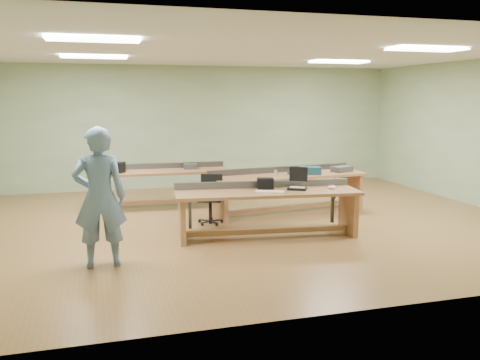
# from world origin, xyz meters

# --- Properties ---
(floor) EXTENTS (10.00, 10.00, 0.00)m
(floor) POSITION_xyz_m (0.00, 0.00, 0.00)
(floor) COLOR brown
(floor) RESTS_ON ground
(ceiling) EXTENTS (10.00, 10.00, 0.00)m
(ceiling) POSITION_xyz_m (0.00, 0.00, 3.00)
(ceiling) COLOR silver
(ceiling) RESTS_ON wall_back
(wall_back) EXTENTS (10.00, 0.04, 3.00)m
(wall_back) POSITION_xyz_m (0.00, 4.00, 1.50)
(wall_back) COLOR #9CB88B
(wall_back) RESTS_ON floor
(wall_front) EXTENTS (10.00, 0.04, 3.00)m
(wall_front) POSITION_xyz_m (0.00, -4.00, 1.50)
(wall_front) COLOR #9CB88B
(wall_front) RESTS_ON floor
(fluor_panels) EXTENTS (6.20, 3.50, 0.03)m
(fluor_panels) POSITION_xyz_m (0.00, 0.00, 2.97)
(fluor_panels) COLOR white
(fluor_panels) RESTS_ON ceiling
(workbench_front) EXTENTS (3.01, 1.09, 0.86)m
(workbench_front) POSITION_xyz_m (0.08, -0.96, 0.56)
(workbench_front) COLOR #A06A43
(workbench_front) RESTS_ON floor
(workbench_mid) EXTENTS (3.18, 1.22, 0.86)m
(workbench_mid) POSITION_xyz_m (1.04, 0.60, 0.56)
(workbench_mid) COLOR #A06A43
(workbench_mid) RESTS_ON floor
(workbench_back) EXTENTS (2.84, 0.82, 0.86)m
(workbench_back) POSITION_xyz_m (-1.32, 1.82, 0.56)
(workbench_back) COLOR #A06A43
(workbench_back) RESTS_ON floor
(person) EXTENTS (0.69, 0.47, 1.86)m
(person) POSITION_xyz_m (-2.51, -1.76, 0.93)
(person) COLOR slate
(person) RESTS_ON floor
(laptop_base) EXTENTS (0.38, 0.36, 0.03)m
(laptop_base) POSITION_xyz_m (0.58, -0.99, 0.77)
(laptop_base) COLOR black
(laptop_base) RESTS_ON workbench_front
(laptop_screen) EXTENTS (0.27, 0.16, 0.24)m
(laptop_screen) POSITION_xyz_m (0.64, -0.88, 0.99)
(laptop_screen) COLOR black
(laptop_screen) RESTS_ON laptop_base
(keyboard) EXTENTS (0.47, 0.32, 0.03)m
(keyboard) POSITION_xyz_m (0.06, -1.12, 0.76)
(keyboard) COLOR white
(keyboard) RESTS_ON workbench_front
(trackball_mouse) EXTENTS (0.16, 0.18, 0.06)m
(trackball_mouse) POSITION_xyz_m (1.15, -1.08, 0.78)
(trackball_mouse) COLOR white
(trackball_mouse) RESTS_ON workbench_front
(camera_bag) EXTENTS (0.30, 0.23, 0.18)m
(camera_bag) POSITION_xyz_m (0.10, -0.80, 0.84)
(camera_bag) COLOR black
(camera_bag) RESTS_ON workbench_front
(task_chair) EXTENTS (0.60, 0.60, 0.86)m
(task_chair) POSITION_xyz_m (-0.61, 0.15, 0.32)
(task_chair) COLOR black
(task_chair) RESTS_ON floor
(parts_bin_teal) EXTENTS (0.46, 0.39, 0.14)m
(parts_bin_teal) POSITION_xyz_m (1.47, 0.54, 0.82)
(parts_bin_teal) COLOR #143743
(parts_bin_teal) RESTS_ON workbench_mid
(parts_bin_grey) EXTENTS (0.46, 0.37, 0.11)m
(parts_bin_grey) POSITION_xyz_m (2.20, 0.64, 0.80)
(parts_bin_grey) COLOR #363638
(parts_bin_grey) RESTS_ON workbench_mid
(mug) EXTENTS (0.14, 0.14, 0.09)m
(mug) POSITION_xyz_m (1.06, 0.58, 0.79)
(mug) COLOR #363638
(mug) RESTS_ON workbench_mid
(drinks_can) EXTENTS (0.07, 0.07, 0.11)m
(drinks_can) POSITION_xyz_m (0.74, 0.48, 0.81)
(drinks_can) COLOR silver
(drinks_can) RESTS_ON workbench_mid
(storage_box_back) EXTENTS (0.43, 0.37, 0.21)m
(storage_box_back) POSITION_xyz_m (-2.20, 1.76, 0.85)
(storage_box_back) COLOR black
(storage_box_back) RESTS_ON workbench_back
(tray_back) EXTENTS (0.28, 0.21, 0.11)m
(tray_back) POSITION_xyz_m (-0.66, 1.88, 0.80)
(tray_back) COLOR #363638
(tray_back) RESTS_ON workbench_back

